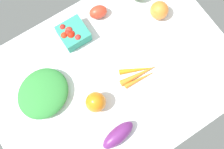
{
  "coord_description": "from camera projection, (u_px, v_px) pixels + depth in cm",
  "views": [
    {
      "loc": [
        -16.0,
        -24.58,
        108.15
      ],
      "look_at": [
        0.0,
        0.0,
        4.0
      ],
      "focal_mm": 41.8,
      "sensor_mm": 36.0,
      "label": 1
    }
  ],
  "objects": [
    {
      "name": "berry_basket",
      "position": [
        73.0,
        34.0,
        1.12
      ],
      "size": [
        11.54,
        11.54,
        6.93
      ],
      "color": "teal",
      "rests_on": "tablecloth"
    },
    {
      "name": "eggplant",
      "position": [
        118.0,
        135.0,
        1.01
      ],
      "size": [
        15.22,
        7.93,
        6.05
      ],
      "primitive_type": "ellipsoid",
      "rotation": [
        0.0,
        0.0,
        0.13
      ],
      "color": "#65246B",
      "rests_on": "tablecloth"
    },
    {
      "name": "leafy_greens_clump",
      "position": [
        43.0,
        93.0,
        1.05
      ],
      "size": [
        27.89,
        26.73,
        6.22
      ],
      "primitive_type": "ellipsoid",
      "rotation": [
        0.0,
        0.0,
        5.13
      ],
      "color": "#328639",
      "rests_on": "tablecloth"
    },
    {
      "name": "carrot_bunch",
      "position": [
        139.0,
        74.0,
        1.09
      ],
      "size": [
        17.85,
        9.94,
        2.68
      ],
      "color": "orange",
      "rests_on": "tablecloth"
    },
    {
      "name": "roma_tomato",
      "position": [
        98.0,
        12.0,
        1.15
      ],
      "size": [
        9.22,
        7.45,
        5.81
      ],
      "primitive_type": "ellipsoid",
      "rotation": [
        0.0,
        0.0,
        6.06
      ],
      "color": "red",
      "rests_on": "tablecloth"
    },
    {
      "name": "bell_pepper_orange",
      "position": [
        96.0,
        102.0,
        1.02
      ],
      "size": [
        8.36,
        8.36,
        9.4
      ],
      "primitive_type": "ellipsoid",
      "rotation": [
        0.0,
        0.0,
        0.03
      ],
      "color": "orange",
      "rests_on": "tablecloth"
    },
    {
      "name": "heirloom_tomato_orange",
      "position": [
        159.0,
        10.0,
        1.14
      ],
      "size": [
        8.16,
        8.16,
        8.16
      ],
      "primitive_type": "sphere",
      "color": "orange",
      "rests_on": "tablecloth"
    },
    {
      "name": "tablecloth",
      "position": [
        112.0,
        76.0,
        1.11
      ],
      "size": [
        104.0,
        76.0,
        2.0
      ],
      "primitive_type": "cube",
      "color": "white",
      "rests_on": "ground"
    }
  ]
}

